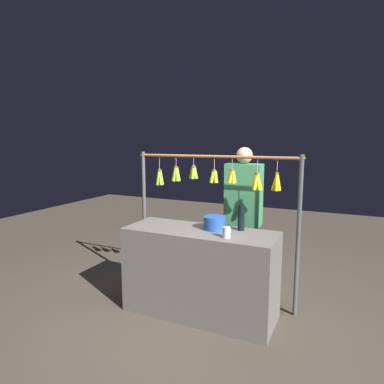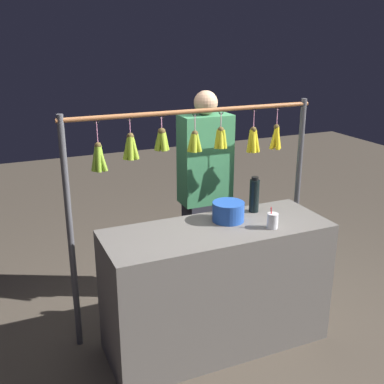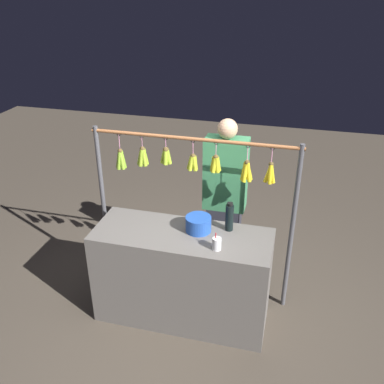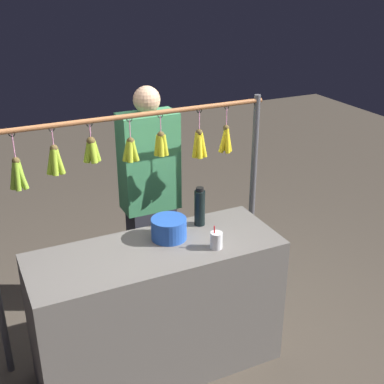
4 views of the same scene
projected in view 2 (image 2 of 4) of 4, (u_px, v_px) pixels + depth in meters
name	position (u px, v px, depth m)	size (l,w,h in m)	color
ground_plane	(215.00, 341.00, 3.50)	(12.00, 12.00, 0.00)	#4D4338
market_counter	(216.00, 287.00, 3.35)	(1.57, 0.59, 0.91)	#66605B
display_rack	(193.00, 171.00, 3.44)	(1.91, 0.12, 1.69)	#4C4C51
water_bottle	(254.00, 195.00, 3.46)	(0.07, 0.07, 0.27)	black
blue_bucket	(228.00, 212.00, 3.31)	(0.23, 0.23, 0.14)	#2451B3
drink_cup	(272.00, 221.00, 3.19)	(0.08, 0.08, 0.15)	silver
vendor_person	(205.00, 198.00, 3.94)	(0.42, 0.23, 1.75)	#2D2D38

